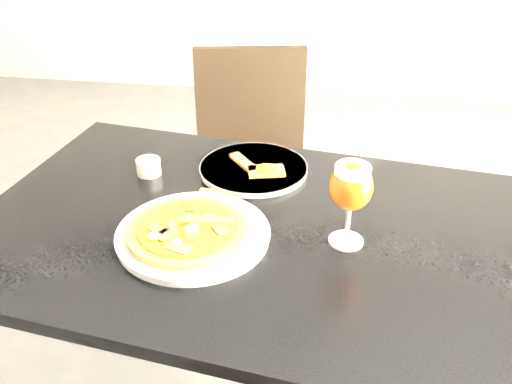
% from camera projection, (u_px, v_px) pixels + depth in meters
% --- Properties ---
extents(dining_table, '(1.30, 0.96, 0.75)m').
position_uv_depth(dining_table, '(244.00, 256.00, 1.31)').
color(dining_table, black).
rests_on(dining_table, ground).
extents(chair_far, '(0.48, 0.48, 0.89)m').
position_uv_depth(chair_far, '(252.00, 167.00, 2.04)').
color(chair_far, black).
rests_on(chair_far, ground).
extents(plate_main, '(0.33, 0.33, 0.02)m').
position_uv_depth(plate_main, '(193.00, 235.00, 1.21)').
color(plate_main, silver).
rests_on(plate_main, dining_table).
extents(pizza, '(0.26, 0.26, 0.03)m').
position_uv_depth(pizza, '(188.00, 229.00, 1.20)').
color(pizza, '#8D5D22').
rests_on(pizza, plate_main).
extents(plate_second, '(0.38, 0.38, 0.01)m').
position_uv_depth(plate_second, '(254.00, 169.00, 1.47)').
color(plate_second, silver).
rests_on(plate_second, dining_table).
extents(crust_scraps, '(0.16, 0.12, 0.01)m').
position_uv_depth(crust_scraps, '(259.00, 168.00, 1.45)').
color(crust_scraps, '#8D5D22').
rests_on(crust_scraps, plate_second).
extents(loose_crust, '(0.11, 0.03, 0.01)m').
position_uv_depth(loose_crust, '(220.00, 194.00, 1.37)').
color(loose_crust, '#8D5D22').
rests_on(loose_crust, dining_table).
extents(sauce_cup, '(0.06, 0.06, 0.04)m').
position_uv_depth(sauce_cup, '(149.00, 166.00, 1.45)').
color(sauce_cup, silver).
rests_on(sauce_cup, dining_table).
extents(beer_glass, '(0.09, 0.09, 0.19)m').
position_uv_depth(beer_glass, '(351.00, 187.00, 1.14)').
color(beer_glass, silver).
rests_on(beer_glass, dining_table).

